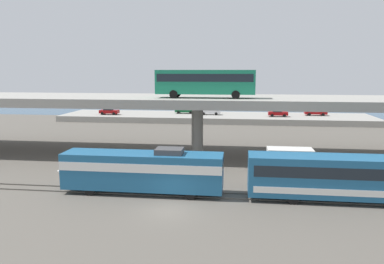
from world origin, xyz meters
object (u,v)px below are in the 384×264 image
Objects in this scene: transit_bus_on_overpass at (205,81)px; parked_car_3 at (315,112)px; train_locomotive at (135,169)px; train_coach_lead at (377,177)px; parked_car_2 at (185,110)px; parked_car_0 at (278,113)px; parked_car_4 at (210,111)px; service_truck_east at (298,162)px; parked_car_1 at (109,111)px.

parked_car_3 is (20.62, 38.33, -7.66)m from transit_bus_on_overpass.
train_locomotive reaches higher than train_coach_lead.
train_locomotive is at bearing -116.15° from parked_car_3.
transit_bus_on_overpass is 2.70× the size of parked_car_2.
parked_car_0 is at bearing 170.62° from parked_car_2.
parked_car_3 is 23.01m from parked_car_4.
service_truck_east is 1.61× the size of parked_car_1.
train_coach_lead is 1.77× the size of transit_bus_on_overpass.
train_coach_lead is 4.71× the size of parked_car_4.
train_locomotive is 16.62m from transit_bus_on_overpass.
train_coach_lead is 53.96m from parked_car_4.
transit_bus_on_overpass is 37.79m from parked_car_4.
parked_car_0 is at bearing 1.54° from parked_car_1.
parked_car_4 is (-22.96, -1.40, -0.00)m from parked_car_3.
parked_car_2 is 28.79m from parked_car_3.
parked_car_3 is (4.96, 52.27, -0.14)m from train_coach_lead.
parked_car_2 is (-20.44, 3.37, 0.00)m from parked_car_0.
service_truck_east is 54.19m from parked_car_1.
transit_bus_on_overpass is 14.91m from service_truck_east.
train_coach_lead reaches higher than parked_car_1.
parked_car_3 is at bearing 3.48° from parked_car_4.
service_truck_east reaches higher than parked_car_0.
train_locomotive reaches higher than parked_car_1.
parked_car_4 is at bearing -176.52° from parked_car_3.
parked_car_1 is (-24.67, 34.25, -7.67)m from transit_bus_on_overpass.
parked_car_1 and parked_car_2 have the same top height.
transit_bus_on_overpass reaches higher than parked_car_0.
train_locomotive is 20.71m from train_coach_lead.
parked_car_2 is at bearing 179.42° from parked_car_3.
parked_car_0 is 0.92× the size of parked_car_2.
parked_car_1 is at bearing -178.46° from parked_car_0.
train_locomotive is 3.46× the size of parked_car_2.
train_coach_lead is 4.78× the size of parked_car_2.
parked_car_3 is (45.29, 4.08, 0.00)m from parked_car_1.
service_truck_east is (-5.34, 6.81, -0.53)m from train_coach_lead.
train_coach_lead reaches higher than parked_car_4.
train_locomotive is at bearing 93.39° from parked_car_2.
parked_car_1 is 0.90× the size of parked_car_3.
parked_car_1 is 0.94× the size of parked_car_4.
service_truck_east is at bearing -92.64° from parked_car_0.
parked_car_2 and parked_car_4 have the same top height.
transit_bus_on_overpass is at bearing -118.28° from parked_car_3.
train_locomotive is at bearing -93.04° from parked_car_4.
transit_bus_on_overpass is at bearing -109.91° from train_locomotive.
train_locomotive is 3.77× the size of parked_car_0.
train_locomotive reaches higher than parked_car_3.
parked_car_3 is at bearing 179.42° from parked_car_2.
service_truck_east is 1.45× the size of parked_car_3.
transit_bus_on_overpass is at bearing 101.94° from parked_car_2.
parked_car_1 is (-40.33, 48.19, -0.14)m from train_coach_lead.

